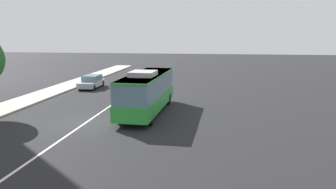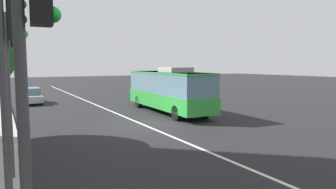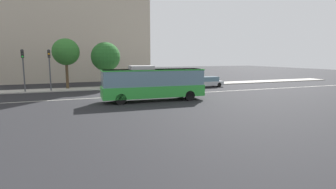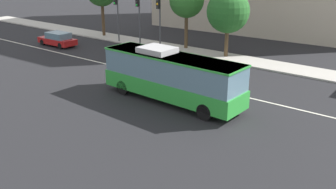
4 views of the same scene
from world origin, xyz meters
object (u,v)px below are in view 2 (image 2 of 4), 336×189
sedan_silver (30,96)px  traffic_light_far_corner (33,71)px  transit_bus (168,89)px  traffic_light_mid_block (12,68)px  traffic_light_near_corner (10,69)px

sedan_silver → traffic_light_far_corner: (-26.73, 1.96, 2.84)m
transit_bus → traffic_light_mid_block: size_ratio=1.94×
transit_bus → traffic_light_near_corner: traffic_light_near_corner is taller
traffic_light_mid_block → traffic_light_far_corner: size_ratio=1.00×
sedan_silver → traffic_light_mid_block: size_ratio=0.87×
traffic_light_mid_block → sedan_silver: bearing=81.6°
sedan_silver → traffic_light_near_corner: bearing=-5.6°
transit_bus → traffic_light_near_corner: (-12.67, 10.98, 1.75)m
transit_bus → traffic_light_mid_block: (-9.80, 10.85, 1.75)m
sedan_silver → traffic_light_far_corner: 26.95m
traffic_light_far_corner → sedan_silver: bearing=88.8°
transit_bus → sedan_silver: (11.05, 8.82, -1.09)m
transit_bus → traffic_light_near_corner: size_ratio=1.94×
transit_bus → sedan_silver: bearing=40.6°
sedan_silver → traffic_light_far_corner: traffic_light_far_corner is taller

